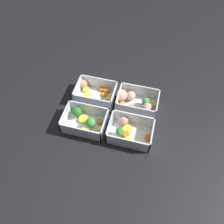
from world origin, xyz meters
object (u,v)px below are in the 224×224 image
Objects in this scene: container_near_right at (128,131)px; container_far_right at (135,101)px; container_far_left at (95,93)px; container_near_left at (85,121)px.

container_near_right is 0.14m from container_far_right.
container_far_right is at bearing -1.45° from container_far_left.
container_far_right is at bearing 40.69° from container_near_left.
container_near_left and container_near_right have the same top height.
container_far_right is (-0.00, 0.14, 0.00)m from container_near_right.
container_far_left is at bearing 140.38° from container_near_right.
container_near_left is 0.90× the size of container_far_right.
container_near_left is 0.22m from container_far_right.
container_near_right and container_far_left have the same top height.
container_near_left is at bearing -179.56° from container_near_right.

